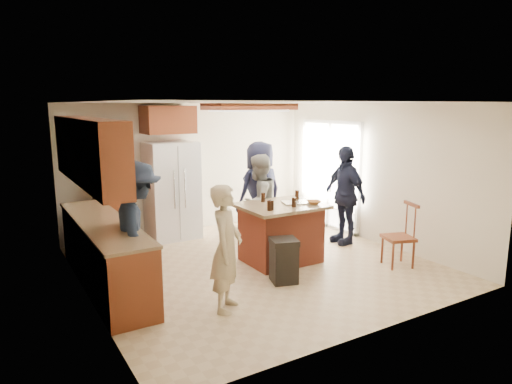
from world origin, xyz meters
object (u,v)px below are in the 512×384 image
person_front_left (226,248)px  person_counter (137,230)px  person_behind_right (260,192)px  person_behind_left (259,203)px  kitchen_island (281,232)px  spindle_chair (400,238)px  trash_bin (284,260)px  refrigerator (172,191)px  person_side_right (345,195)px

person_front_left → person_counter: person_counter is taller
person_front_left → person_behind_right: 2.90m
person_counter → person_behind_left: bearing=-59.8°
person_counter → kitchen_island: bearing=-76.2°
person_counter → spindle_chair: person_counter is taller
person_behind_left → person_counter: person_counter is taller
kitchen_island → person_behind_right: bearing=74.9°
trash_bin → kitchen_island: bearing=58.7°
person_counter → refrigerator: (1.35, 2.32, 0.01)m
person_behind_left → trash_bin: 1.62m
person_behind_right → person_front_left: bearing=45.9°
person_behind_left → trash_bin: size_ratio=2.62×
person_front_left → person_behind_left: bearing=0.9°
kitchen_island → trash_bin: kitchen_island is taller
kitchen_island → spindle_chair: size_ratio=1.29×
person_side_right → trash_bin: 2.30m
person_counter → kitchen_island: size_ratio=1.39×
person_behind_left → spindle_chair: bearing=106.4°
person_behind_left → person_behind_right: person_behind_right is taller
person_behind_left → trash_bin: person_behind_left is taller
person_behind_right → trash_bin: (-0.76, -1.87, -0.60)m
person_front_left → refrigerator: bearing=31.8°
refrigerator → kitchen_island: (0.99, -2.15, -0.43)m
person_behind_left → person_side_right: bearing=141.7°
person_behind_right → kitchen_island: bearing=70.5°
person_front_left → person_behind_right: size_ratio=0.85×
person_counter → trash_bin: bearing=-97.5°
person_behind_left → spindle_chair: (1.42, -1.84, -0.37)m
refrigerator → trash_bin: size_ratio=2.86×
person_counter → kitchen_island: (2.34, 0.17, -0.42)m
person_counter → trash_bin: (1.88, -0.59, -0.57)m
person_front_left → kitchen_island: bearing=-12.7°
trash_bin → spindle_chair: spindle_chair is taller
spindle_chair → refrigerator: bearing=126.5°
person_front_left → person_behind_left: 2.41m
refrigerator → person_front_left: bearing=-99.7°
spindle_chair → kitchen_island: bearing=141.9°
refrigerator → spindle_chair: (2.43, -3.28, -0.45)m
person_side_right → spindle_chair: person_side_right is taller
person_behind_left → person_front_left: bearing=28.1°
person_side_right → kitchen_island: size_ratio=1.38×
person_behind_left → spindle_chair: person_behind_left is taller
person_behind_left → kitchen_island: size_ratio=1.29×
refrigerator → trash_bin: bearing=-79.7°
refrigerator → person_counter: bearing=-120.3°
person_counter → trash_bin: 2.05m
person_front_left → refrigerator: refrigerator is taller
person_behind_left → person_side_right: 1.59m
person_front_left → person_counter: size_ratio=0.87×
person_side_right → spindle_chair: (-0.10, -1.38, -0.43)m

